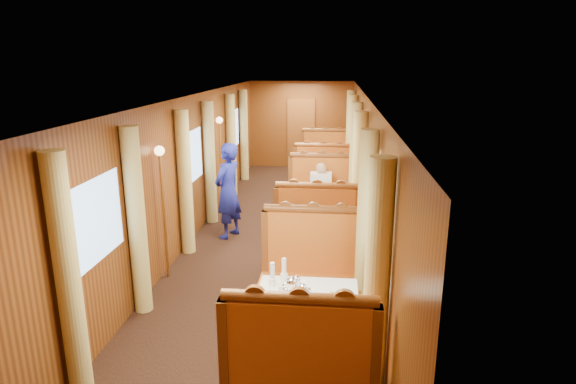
# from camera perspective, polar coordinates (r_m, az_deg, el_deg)

# --- Properties ---
(floor) EXTENTS (3.00, 12.00, 0.01)m
(floor) POSITION_cam_1_polar(r_m,az_deg,el_deg) (8.68, -1.34, -5.43)
(floor) COLOR black
(floor) RESTS_ON ground
(ceiling) EXTENTS (3.00, 12.00, 0.01)m
(ceiling) POSITION_cam_1_polar(r_m,az_deg,el_deg) (8.13, -1.45, 11.27)
(ceiling) COLOR silver
(ceiling) RESTS_ON wall_left
(wall_far) EXTENTS (3.00, 0.01, 2.50)m
(wall_far) POSITION_cam_1_polar(r_m,az_deg,el_deg) (14.20, 1.57, 7.97)
(wall_far) COLOR brown
(wall_far) RESTS_ON floor
(wall_left) EXTENTS (0.01, 12.00, 2.50)m
(wall_left) POSITION_cam_1_polar(r_m,az_deg,el_deg) (8.62, -11.35, 2.81)
(wall_left) COLOR brown
(wall_left) RESTS_ON floor
(wall_right) EXTENTS (0.01, 12.00, 2.50)m
(wall_right) POSITION_cam_1_polar(r_m,az_deg,el_deg) (8.27, 8.99, 2.39)
(wall_right) COLOR brown
(wall_right) RESTS_ON floor
(doorway_far) EXTENTS (0.80, 0.04, 2.00)m
(doorway_far) POSITION_cam_1_polar(r_m,az_deg,el_deg) (14.21, 1.55, 6.95)
(doorway_far) COLOR brown
(doorway_far) RESTS_ON floor
(table_near) EXTENTS (1.05, 0.72, 0.75)m
(table_near) POSITION_cam_1_polar(r_m,az_deg,el_deg) (5.30, 2.27, -15.36)
(table_near) COLOR white
(table_near) RESTS_ON floor
(banquette_near_fwd) EXTENTS (1.30, 0.55, 1.34)m
(banquette_near_fwd) POSITION_cam_1_polar(r_m,az_deg,el_deg) (4.43, 1.43, -21.51)
(banquette_near_fwd) COLOR #AF3A13
(banquette_near_fwd) RESTS_ON floor
(banquette_near_aft) EXTENTS (1.30, 0.55, 1.34)m
(banquette_near_aft) POSITION_cam_1_polar(r_m,az_deg,el_deg) (6.17, 2.84, -10.16)
(banquette_near_aft) COLOR #AF3A13
(banquette_near_aft) RESTS_ON floor
(table_mid) EXTENTS (1.05, 0.72, 0.75)m
(table_mid) POSITION_cam_1_polar(r_m,az_deg,el_deg) (8.50, 3.68, -3.23)
(table_mid) COLOR white
(table_mid) RESTS_ON floor
(banquette_mid_fwd) EXTENTS (1.30, 0.55, 1.34)m
(banquette_mid_fwd) POSITION_cam_1_polar(r_m,az_deg,el_deg) (7.52, 3.41, -5.34)
(banquette_mid_fwd) COLOR #AF3A13
(banquette_mid_fwd) RESTS_ON floor
(banquette_mid_aft) EXTENTS (1.30, 0.55, 1.34)m
(banquette_mid_aft) POSITION_cam_1_polar(r_m,az_deg,el_deg) (9.45, 3.91, -1.00)
(banquette_mid_aft) COLOR #AF3A13
(banquette_mid_aft) RESTS_ON floor
(table_far) EXTENTS (1.05, 0.72, 0.75)m
(table_far) POSITION_cam_1_polar(r_m,az_deg,el_deg) (11.86, 4.29, 2.15)
(table_far) COLOR white
(table_far) RESTS_ON floor
(banquette_far_fwd) EXTENTS (1.30, 0.55, 1.34)m
(banquette_far_fwd) POSITION_cam_1_polar(r_m,az_deg,el_deg) (10.87, 4.16, 1.18)
(banquette_far_fwd) COLOR #AF3A13
(banquette_far_fwd) RESTS_ON floor
(banquette_far_aft) EXTENTS (1.30, 0.55, 1.34)m
(banquette_far_aft) POSITION_cam_1_polar(r_m,az_deg,el_deg) (12.84, 4.41, 3.39)
(banquette_far_aft) COLOR #AF3A13
(banquette_far_aft) RESTS_ON floor
(tea_tray) EXTENTS (0.35, 0.28, 0.01)m
(tea_tray) POSITION_cam_1_polar(r_m,az_deg,el_deg) (5.06, 0.71, -11.96)
(tea_tray) COLOR silver
(tea_tray) RESTS_ON table_near
(teapot_left) EXTENTS (0.19, 0.14, 0.15)m
(teapot_left) POSITION_cam_1_polar(r_m,az_deg,el_deg) (5.02, 0.46, -11.34)
(teapot_left) COLOR silver
(teapot_left) RESTS_ON tea_tray
(teapot_right) EXTENTS (0.15, 0.12, 0.11)m
(teapot_right) POSITION_cam_1_polar(r_m,az_deg,el_deg) (4.98, 1.77, -11.80)
(teapot_right) COLOR silver
(teapot_right) RESTS_ON tea_tray
(teapot_back) EXTENTS (0.17, 0.14, 0.12)m
(teapot_back) POSITION_cam_1_polar(r_m,az_deg,el_deg) (5.13, 0.97, -10.92)
(teapot_back) COLOR silver
(teapot_back) RESTS_ON tea_tray
(fruit_plate) EXTENTS (0.22, 0.22, 0.05)m
(fruit_plate) POSITION_cam_1_polar(r_m,az_deg,el_deg) (5.00, 5.59, -12.27)
(fruit_plate) COLOR white
(fruit_plate) RESTS_ON table_near
(cup_inboard) EXTENTS (0.08, 0.08, 0.26)m
(cup_inboard) POSITION_cam_1_polar(r_m,az_deg,el_deg) (5.20, -1.85, -9.98)
(cup_inboard) COLOR white
(cup_inboard) RESTS_ON table_near
(cup_outboard) EXTENTS (0.08, 0.08, 0.26)m
(cup_outboard) POSITION_cam_1_polar(r_m,az_deg,el_deg) (5.30, -0.48, -9.46)
(cup_outboard) COLOR white
(cup_outboard) RESTS_ON table_near
(rose_vase_mid) EXTENTS (0.06, 0.06, 0.36)m
(rose_vase_mid) POSITION_cam_1_polar(r_m,az_deg,el_deg) (8.37, 3.53, 0.43)
(rose_vase_mid) COLOR silver
(rose_vase_mid) RESTS_ON table_mid
(rose_vase_far) EXTENTS (0.06, 0.06, 0.36)m
(rose_vase_far) POSITION_cam_1_polar(r_m,az_deg,el_deg) (11.77, 4.37, 4.79)
(rose_vase_far) COLOR silver
(rose_vase_far) RESTS_ON table_far
(window_left_near) EXTENTS (0.01, 1.20, 0.90)m
(window_left_near) POSITION_cam_1_polar(r_m,az_deg,el_deg) (5.43, -21.89, -3.26)
(window_left_near) COLOR #89ADDB
(window_left_near) RESTS_ON wall_left
(curtain_left_near_a) EXTENTS (0.22, 0.22, 2.35)m
(curtain_left_near_a) POSITION_cam_1_polar(r_m,az_deg,el_deg) (4.85, -24.64, -9.30)
(curtain_left_near_a) COLOR #DDC971
(curtain_left_near_a) RESTS_ON floor
(curtain_left_near_b) EXTENTS (0.22, 0.22, 2.35)m
(curtain_left_near_b) POSITION_cam_1_polar(r_m,az_deg,el_deg) (6.14, -17.49, -3.46)
(curtain_left_near_b) COLOR #DDC971
(curtain_left_near_b) RESTS_ON floor
(window_right_near) EXTENTS (0.01, 1.20, 0.90)m
(window_right_near) POSITION_cam_1_polar(r_m,az_deg,el_deg) (4.86, 11.12, -4.56)
(window_right_near) COLOR #89ADDB
(window_right_near) RESTS_ON wall_right
(curtain_right_near_a) EXTENTS (0.22, 0.22, 2.35)m
(curtain_right_near_a) POSITION_cam_1_polar(r_m,az_deg,el_deg) (4.24, 10.44, -11.62)
(curtain_right_near_a) COLOR #DDC971
(curtain_right_near_a) RESTS_ON floor
(curtain_right_near_b) EXTENTS (0.22, 0.22, 2.35)m
(curtain_right_near_b) POSITION_cam_1_polar(r_m,az_deg,el_deg) (5.67, 9.21, -4.47)
(curtain_right_near_b) COLOR #DDC971
(curtain_right_near_b) RESTS_ON floor
(window_left_mid) EXTENTS (0.01, 1.20, 0.90)m
(window_left_mid) POSITION_cam_1_polar(r_m,az_deg,el_deg) (8.58, -11.32, 4.11)
(window_left_mid) COLOR #89ADDB
(window_left_mid) RESTS_ON wall_left
(curtain_left_mid_a) EXTENTS (0.22, 0.22, 2.35)m
(curtain_left_mid_a) POSITION_cam_1_polar(r_m,az_deg,el_deg) (7.88, -12.10, 1.03)
(curtain_left_mid_a) COLOR #DDC971
(curtain_left_mid_a) RESTS_ON floor
(curtain_left_mid_b) EXTENTS (0.22, 0.22, 2.35)m
(curtain_left_mid_b) POSITION_cam_1_polar(r_m,az_deg,el_deg) (9.34, -9.25, 3.40)
(curtain_left_mid_b) COLOR #DDC971
(curtain_left_mid_b) RESTS_ON floor
(window_right_mid) EXTENTS (0.01, 1.20, 0.90)m
(window_right_mid) POSITION_cam_1_polar(r_m,az_deg,el_deg) (8.23, 8.94, 3.75)
(window_right_mid) COLOR #89ADDB
(window_right_mid) RESTS_ON wall_right
(curtain_right_mid_a) EXTENTS (0.22, 0.22, 2.35)m
(curtain_right_mid_a) POSITION_cam_1_polar(r_m,az_deg,el_deg) (7.53, 8.37, 0.53)
(curtain_right_mid_a) COLOR #DDC971
(curtain_right_mid_a) RESTS_ON floor
(curtain_right_mid_b) EXTENTS (0.22, 0.22, 2.35)m
(curtain_right_mid_b) POSITION_cam_1_polar(r_m,az_deg,el_deg) (9.04, 7.95, 3.06)
(curtain_right_mid_b) COLOR #DDC971
(curtain_right_mid_b) RESTS_ON floor
(window_left_far) EXTENTS (0.01, 1.20, 0.90)m
(window_left_far) POSITION_cam_1_polar(r_m,az_deg,el_deg) (11.92, -6.49, 7.42)
(window_left_far) COLOR #89ADDB
(window_left_far) RESTS_ON wall_left
(curtain_left_far_a) EXTENTS (0.22, 0.22, 2.35)m
(curtain_left_far_a) POSITION_cam_1_polar(r_m,az_deg,el_deg) (11.19, -6.75, 5.47)
(curtain_left_far_a) COLOR #DDC971
(curtain_left_far_a) RESTS_ON floor
(curtain_left_far_b) EXTENTS (0.22, 0.22, 2.35)m
(curtain_left_far_b) POSITION_cam_1_polar(r_m,az_deg,el_deg) (12.70, -5.26, 6.68)
(curtain_left_far_b) COLOR #DDC971
(curtain_left_far_b) RESTS_ON floor
(window_right_far) EXTENTS (0.01, 1.20, 0.90)m
(window_right_far) POSITION_cam_1_polar(r_m,az_deg,el_deg) (11.67, 8.03, 7.20)
(window_right_far) COLOR #89ADDB
(window_right_far) RESTS_ON wall_right
(curtain_right_far_a) EXTENTS (0.22, 0.22, 2.35)m
(curtain_right_far_a) POSITION_cam_1_polar(r_m,az_deg,el_deg) (10.94, 7.58, 5.21)
(curtain_right_far_a) COLOR #DDC971
(curtain_right_far_a) RESTS_ON floor
(curtain_right_far_b) EXTENTS (0.22, 0.22, 2.35)m
(curtain_right_far_b) POSITION_cam_1_polar(r_m,az_deg,el_deg) (12.48, 7.37, 6.47)
(curtain_right_far_b) COLOR #DDC971
(curtain_right_far_b) RESTS_ON floor
(sconce_left_fore) EXTENTS (0.14, 0.14, 1.95)m
(sconce_left_fore) POSITION_cam_1_polar(r_m,az_deg,el_deg) (6.95, -14.72, 0.72)
(sconce_left_fore) COLOR #BF8C3F
(sconce_left_fore) RESTS_ON floor
(sconce_right_fore) EXTENTS (0.14, 0.14, 1.95)m
(sconce_right_fore) POSITION_cam_1_polar(r_m,az_deg,el_deg) (6.54, 8.98, 0.13)
(sconce_right_fore) COLOR #BF8C3F
(sconce_right_fore) RESTS_ON floor
(sconce_left_aft) EXTENTS (0.14, 0.14, 1.95)m
(sconce_left_aft) POSITION_cam_1_polar(r_m,az_deg,el_deg) (10.23, -8.04, 5.68)
(sconce_left_aft) COLOR #BF8C3F
(sconce_left_aft) RESTS_ON floor
(sconce_right_aft) EXTENTS (0.14, 0.14, 1.95)m
(sconce_right_aft) POSITION_cam_1_polar(r_m,az_deg,el_deg) (9.95, 7.90, 5.42)
(sconce_right_aft) COLOR #BF8C3F
(sconce_right_aft) RESTS_ON floor
(steward) EXTENTS (0.62, 0.73, 1.71)m
(steward) POSITION_cam_1_polar(r_m,az_deg,el_deg) (8.54, -7.12, 0.13)
(steward) COLOR navy
(steward) RESTS_ON floor
(passenger) EXTENTS (0.40, 0.44, 0.76)m
(passenger) POSITION_cam_1_polar(r_m,az_deg,el_deg) (9.15, 3.90, 0.52)
(passenger) COLOR beige
(passenger) RESTS_ON banquette_mid_aft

